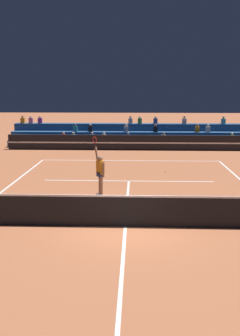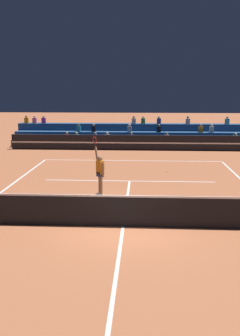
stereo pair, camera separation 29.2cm
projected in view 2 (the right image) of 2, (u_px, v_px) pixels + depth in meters
ground_plane at (123, 227)px, 12.80m from camera, size 120.00×120.00×0.00m
court_lines at (123, 227)px, 12.80m from camera, size 11.10×23.90×0.01m
tennis_net at (123, 211)px, 12.69m from camera, size 12.00×0.10×1.10m
sponsor_banner_wall at (134, 143)px, 28.49m from camera, size 18.00×0.26×1.10m
bleacher_stand at (135, 137)px, 30.95m from camera, size 18.77×2.85×2.28m
tennis_player at (100, 173)px, 16.25m from camera, size 0.57×0.76×2.50m
tennis_ball at (167, 172)px, 21.05m from camera, size 0.07×0.07×0.07m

